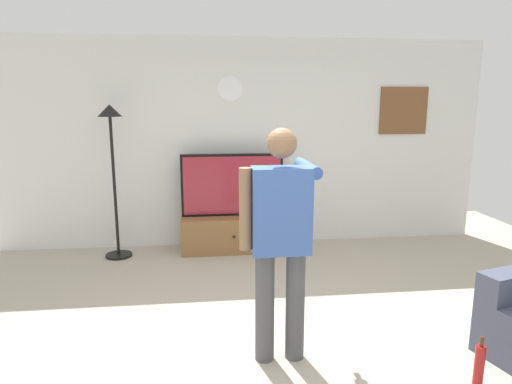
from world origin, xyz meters
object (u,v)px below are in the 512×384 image
tv_stand (233,233)px  framed_picture (403,111)px  television (232,185)px  beverage_bottle (479,366)px  wall_clock (230,89)px  floor_lamp (112,150)px  person_standing_nearer_lamp (281,233)px

tv_stand → framed_picture: size_ratio=2.00×
television → beverage_bottle: 3.46m
wall_clock → beverage_bottle: 4.08m
wall_clock → floor_lamp: wall_clock is taller
person_standing_nearer_lamp → beverage_bottle: person_standing_nearer_lamp is taller
television → framed_picture: (2.33, 0.25, 0.92)m
beverage_bottle → person_standing_nearer_lamp: bearing=158.1°
television → framed_picture: bearing=6.1°
tv_stand → beverage_bottle: size_ratio=3.56×
television → beverage_bottle: television is taller
person_standing_nearer_lamp → beverage_bottle: bearing=-21.9°
framed_picture → person_standing_nearer_lamp: 3.62m
tv_stand → person_standing_nearer_lamp: 2.61m
tv_stand → person_standing_nearer_lamp: person_standing_nearer_lamp is taller
wall_clock → television: bearing=-90.0°
tv_stand → person_standing_nearer_lamp: size_ratio=0.76×
floor_lamp → person_standing_nearer_lamp: size_ratio=1.08×
tv_stand → framed_picture: framed_picture is taller
wall_clock → framed_picture: 2.35m
beverage_bottle → floor_lamp: bearing=134.6°
tv_stand → beverage_bottle: tv_stand is taller
framed_picture → floor_lamp: bearing=-174.4°
wall_clock → framed_picture: bearing=0.1°
wall_clock → beverage_bottle: (1.46, -3.30, -1.90)m
tv_stand → floor_lamp: floor_lamp is taller
tv_stand → wall_clock: wall_clock is taller
tv_stand → wall_clock: 1.85m
television → floor_lamp: size_ratio=0.69×
framed_picture → television: bearing=-173.9°
television → framed_picture: 2.52m
person_standing_nearer_lamp → beverage_bottle: size_ratio=4.67×
framed_picture → floor_lamp: size_ratio=0.35×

